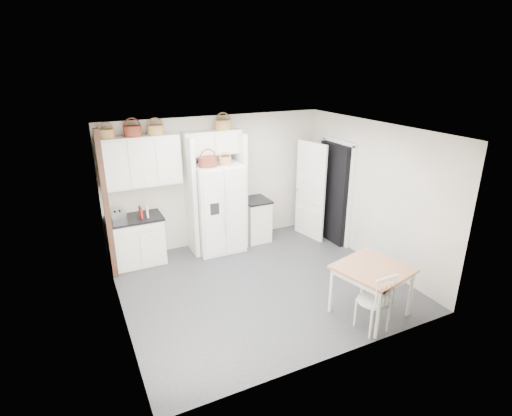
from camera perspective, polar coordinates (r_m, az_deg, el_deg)
floor at (r=6.92m, az=0.80°, el=-10.79°), size 4.50×4.50×0.00m
ceiling at (r=6.01m, az=0.92°, el=10.95°), size 4.50×4.50×0.00m
wall_back at (r=8.10m, az=-5.52°, el=3.87°), size 4.50×0.00×4.50m
wall_left at (r=5.78m, az=-19.57°, el=-4.14°), size 0.00×4.00×4.00m
wall_right at (r=7.58m, az=16.25°, el=1.98°), size 0.00×4.00×4.00m
refrigerator at (r=7.83m, az=-5.44°, el=0.02°), size 0.90×0.73×1.75m
base_cab_left at (r=7.72m, az=-16.67°, el=-4.59°), size 0.95×0.60×0.88m
base_cab_right at (r=8.38m, az=-0.06°, el=-1.76°), size 0.49×0.58×0.86m
dining_table at (r=6.24m, az=16.06°, el=-11.29°), size 1.13×1.13×0.78m
windsor_chair at (r=5.89m, az=16.45°, el=-12.49°), size 0.47×0.43×0.94m
counter_left at (r=7.55m, az=-17.01°, el=-1.43°), size 0.99×0.64×0.04m
counter_right at (r=8.22m, az=-0.06°, el=1.13°), size 0.53×0.62×0.04m
toaster at (r=7.45m, az=-19.13°, el=-1.09°), size 0.28×0.20×0.18m
cookbook_red at (r=7.45m, az=-16.14°, el=-0.59°), size 0.04×0.15×0.21m
cookbook_cream at (r=7.46m, az=-15.31°, el=-0.47°), size 0.03×0.14×0.21m
basket_upper_a at (r=7.25m, az=-20.60°, el=9.90°), size 0.27×0.27×0.15m
basket_upper_b at (r=7.30m, az=-17.21°, el=10.46°), size 0.31×0.31×0.18m
basket_upper_c at (r=7.37m, az=-14.16°, el=10.77°), size 0.29×0.29×0.17m
basket_bridge_b at (r=7.72m, az=-4.75°, el=11.77°), size 0.32×0.32×0.18m
basket_fridge_a at (r=7.40m, az=-6.87°, el=6.56°), size 0.34×0.34×0.18m
basket_fridge_b at (r=7.51m, az=-4.44°, el=6.66°), size 0.24×0.24×0.13m
upper_cabinet at (r=7.41m, az=-16.18°, el=6.43°), size 1.40×0.34×0.90m
bridge_cabinet at (r=7.70m, az=-6.34°, el=9.31°), size 1.12×0.34×0.45m
fridge_panel_left at (r=7.67m, az=-9.31°, el=1.59°), size 0.08×0.60×2.30m
fridge_panel_right at (r=8.00m, az=-2.31°, el=2.63°), size 0.08×0.60×2.30m
trim_post at (r=7.04m, az=-20.57°, el=0.09°), size 0.09×0.09×2.60m
doorway_void at (r=8.33m, az=11.09°, el=2.08°), size 0.18×0.85×2.05m
door_slab at (r=8.39m, az=7.76°, el=2.41°), size 0.21×0.79×2.05m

